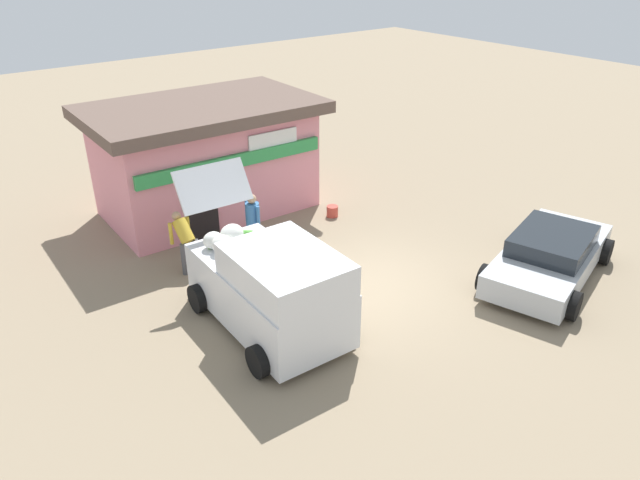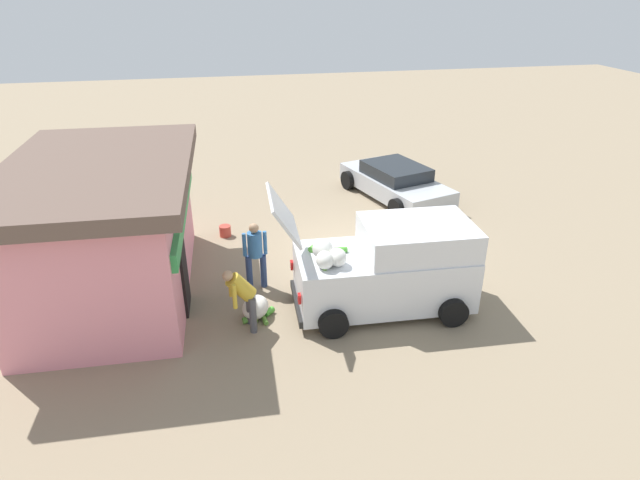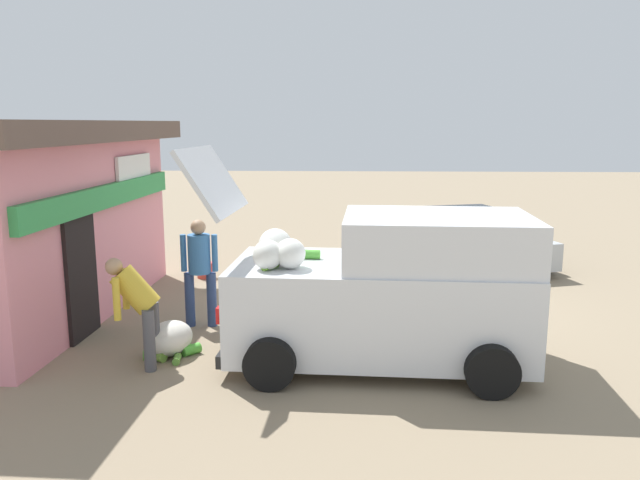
% 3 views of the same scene
% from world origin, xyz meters
% --- Properties ---
extents(ground_plane, '(60.00, 60.00, 0.00)m').
position_xyz_m(ground_plane, '(0.00, 0.00, 0.00)').
color(ground_plane, gray).
extents(storefront_bar, '(6.40, 4.15, 3.16)m').
position_xyz_m(storefront_bar, '(-1.04, 5.93, 1.63)').
color(storefront_bar, pink).
rests_on(storefront_bar, ground_plane).
extents(delivery_van, '(2.33, 4.42, 2.82)m').
position_xyz_m(delivery_van, '(-2.90, -0.11, 0.98)').
color(delivery_van, silver).
rests_on(delivery_van, ground_plane).
extents(parked_sedan, '(4.64, 3.09, 1.15)m').
position_xyz_m(parked_sedan, '(3.41, -2.42, 0.56)').
color(parked_sedan, '#B2B7BC').
rests_on(parked_sedan, ground_plane).
extents(vendor_standing, '(0.35, 0.57, 1.68)m').
position_xyz_m(vendor_standing, '(-1.53, 2.70, 0.97)').
color(vendor_standing, navy).
rests_on(vendor_standing, ground_plane).
extents(customer_bending, '(0.57, 0.68, 1.45)m').
position_xyz_m(customer_bending, '(-3.18, 3.12, 0.86)').
color(customer_bending, '#4C4C51').
rests_on(customer_bending, ground_plane).
extents(unloaded_banana_pile, '(0.87, 0.82, 0.47)m').
position_xyz_m(unloaded_banana_pile, '(-2.78, 2.84, 0.22)').
color(unloaded_banana_pile, silver).
rests_on(unloaded_banana_pile, ground_plane).
extents(paint_bucket, '(0.33, 0.33, 0.32)m').
position_xyz_m(paint_bucket, '(1.50, 3.33, 0.16)').
color(paint_bucket, '#BF3F33').
rests_on(paint_bucket, ground_plane).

